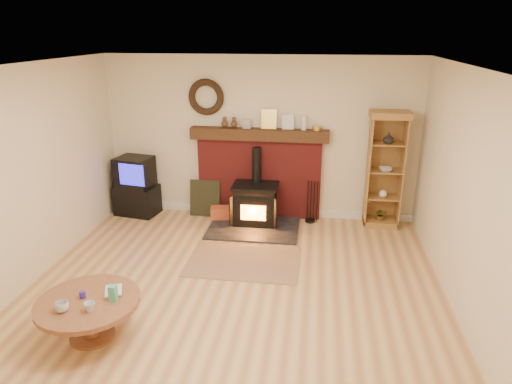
# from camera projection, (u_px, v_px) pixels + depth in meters

# --- Properties ---
(ground) EXTENTS (5.50, 5.50, 0.00)m
(ground) POSITION_uv_depth(u_px,v_px,m) (229.00, 304.00, 5.20)
(ground) COLOR #B27C4A
(ground) RESTS_ON ground
(room_shell) EXTENTS (5.02, 5.52, 2.61)m
(room_shell) POSITION_uv_depth(u_px,v_px,m) (226.00, 157.00, 4.71)
(room_shell) COLOR beige
(room_shell) RESTS_ON ground
(chimney_breast) EXTENTS (2.20, 0.22, 1.78)m
(chimney_breast) POSITION_uv_depth(u_px,v_px,m) (259.00, 170.00, 7.42)
(chimney_breast) COLOR maroon
(chimney_breast) RESTS_ON ground
(wood_stove) EXTENTS (1.40, 1.00, 1.23)m
(wood_stove) POSITION_uv_depth(u_px,v_px,m) (255.00, 206.00, 7.21)
(wood_stove) COLOR black
(wood_stove) RESTS_ON ground
(area_rug) EXTENTS (1.50, 1.04, 0.01)m
(area_rug) POSITION_uv_depth(u_px,v_px,m) (244.00, 261.00, 6.15)
(area_rug) COLOR brown
(area_rug) RESTS_ON ground
(tv_unit) EXTENTS (0.74, 0.58, 0.98)m
(tv_unit) POSITION_uv_depth(u_px,v_px,m) (136.00, 187.00, 7.61)
(tv_unit) COLOR black
(tv_unit) RESTS_ON ground
(curio_cabinet) EXTENTS (0.59, 0.42, 1.82)m
(curio_cabinet) POSITION_uv_depth(u_px,v_px,m) (385.00, 170.00, 7.02)
(curio_cabinet) COLOR olive
(curio_cabinet) RESTS_ON ground
(firelog_box) EXTENTS (0.38, 0.28, 0.22)m
(firelog_box) POSITION_uv_depth(u_px,v_px,m) (222.00, 213.00, 7.48)
(firelog_box) COLOR orange
(firelog_box) RESTS_ON ground
(leaning_painting) EXTENTS (0.51, 0.14, 0.60)m
(leaning_painting) POSITION_uv_depth(u_px,v_px,m) (205.00, 198.00, 7.59)
(leaning_painting) COLOR black
(leaning_painting) RESTS_ON ground
(fire_tools) EXTENTS (0.19, 0.16, 0.70)m
(fire_tools) POSITION_uv_depth(u_px,v_px,m) (311.00, 213.00, 7.37)
(fire_tools) COLOR black
(fire_tools) RESTS_ON ground
(coffee_table) EXTENTS (1.02, 1.02, 0.59)m
(coffee_table) POSITION_uv_depth(u_px,v_px,m) (89.00, 307.00, 4.53)
(coffee_table) COLOR brown
(coffee_table) RESTS_ON ground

